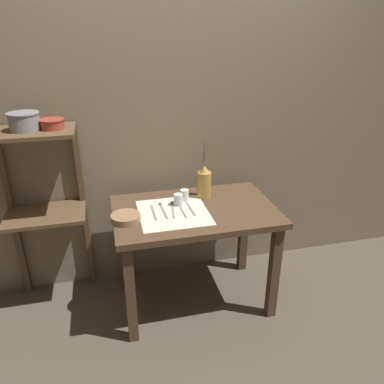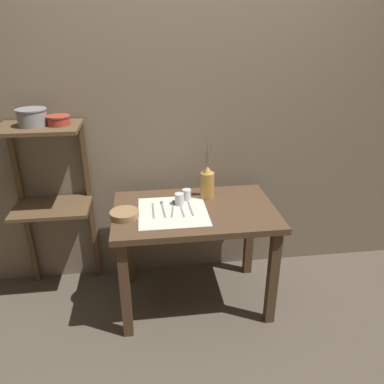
{
  "view_description": "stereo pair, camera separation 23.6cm",
  "coord_description": "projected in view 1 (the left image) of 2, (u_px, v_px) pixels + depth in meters",
  "views": [
    {
      "loc": [
        -0.53,
        -2.09,
        1.81
      ],
      "look_at": [
        -0.02,
        0.0,
        0.85
      ],
      "focal_mm": 35.0,
      "sensor_mm": 36.0,
      "label": 1
    },
    {
      "loc": [
        -0.3,
        -2.14,
        1.81
      ],
      "look_at": [
        -0.02,
        0.0,
        0.85
      ],
      "focal_mm": 35.0,
      "sensor_mm": 36.0,
      "label": 2
    }
  ],
  "objects": [
    {
      "name": "pitcher_with_flowers",
      "position": [
        204.0,
        183.0,
        2.54
      ],
      "size": [
        0.09,
        0.09,
        0.44
      ],
      "color": "#B7843D",
      "rests_on": "wooden_table"
    },
    {
      "name": "wooden_table",
      "position": [
        195.0,
        224.0,
        2.46
      ],
      "size": [
        1.05,
        0.67,
        0.73
      ],
      "color": "#4C3523",
      "rests_on": "ground_plane"
    },
    {
      "name": "wooden_shelf_unit",
      "position": [
        42.0,
        187.0,
        2.39
      ],
      "size": [
        0.5,
        0.34,
        1.25
      ],
      "color": "brown",
      "rests_on": "ground_plane"
    },
    {
      "name": "spoon_outer",
      "position": [
        172.0,
        206.0,
        2.44
      ],
      "size": [
        0.05,
        0.22,
        0.02
      ],
      "color": "gray",
      "rests_on": "wooden_table"
    },
    {
      "name": "linen_cloth",
      "position": [
        174.0,
        212.0,
        2.36
      ],
      "size": [
        0.43,
        0.44,
        0.0
      ],
      "color": "beige",
      "rests_on": "wooden_table"
    },
    {
      "name": "fork_inner",
      "position": [
        182.0,
        210.0,
        2.39
      ],
      "size": [
        0.02,
        0.21,
        0.0
      ],
      "color": "gray",
      "rests_on": "wooden_table"
    },
    {
      "name": "metal_pot_large",
      "position": [
        24.0,
        121.0,
        2.17
      ],
      "size": [
        0.18,
        0.18,
        0.1
      ],
      "color": "gray",
      "rests_on": "wooden_shelf_unit"
    },
    {
      "name": "glass_tumbler_far",
      "position": [
        185.0,
        195.0,
        2.52
      ],
      "size": [
        0.06,
        0.06,
        0.07
      ],
      "color": "silver",
      "rests_on": "wooden_table"
    },
    {
      "name": "stone_wall_back",
      "position": [
        179.0,
        121.0,
        2.62
      ],
      "size": [
        7.0,
        0.06,
        2.4
      ],
      "color": "#7A6B56",
      "rests_on": "ground_plane"
    },
    {
      "name": "spoon_inner",
      "position": [
        162.0,
        207.0,
        2.42
      ],
      "size": [
        0.03,
        0.22,
        0.02
      ],
      "color": "gray",
      "rests_on": "wooden_table"
    },
    {
      "name": "fork_outer",
      "position": [
        154.0,
        212.0,
        2.36
      ],
      "size": [
        0.01,
        0.21,
        0.0
      ],
      "color": "gray",
      "rests_on": "wooden_table"
    },
    {
      "name": "metal_pot_small",
      "position": [
        52.0,
        123.0,
        2.21
      ],
      "size": [
        0.14,
        0.14,
        0.06
      ],
      "color": "#9E3828",
      "rests_on": "wooden_shelf_unit"
    },
    {
      "name": "wooden_bowl",
      "position": [
        126.0,
        218.0,
        2.26
      ],
      "size": [
        0.18,
        0.18,
        0.04
      ],
      "color": "#8E6B47",
      "rests_on": "wooden_table"
    },
    {
      "name": "knife_center",
      "position": [
        191.0,
        209.0,
        2.41
      ],
      "size": [
        0.02,
        0.21,
        0.0
      ],
      "color": "gray",
      "rests_on": "wooden_table"
    },
    {
      "name": "ground_plane",
      "position": [
        194.0,
        298.0,
        2.71
      ],
      "size": [
        12.0,
        12.0,
        0.0
      ],
      "primitive_type": "plane",
      "color": "brown"
    },
    {
      "name": "glass_tumbler_near",
      "position": [
        178.0,
        200.0,
        2.44
      ],
      "size": [
        0.06,
        0.06,
        0.08
      ],
      "color": "silver",
      "rests_on": "wooden_table"
    }
  ]
}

